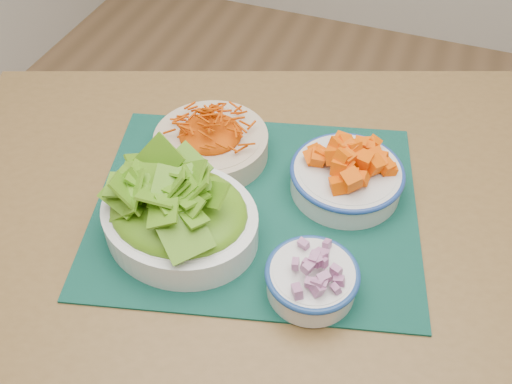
% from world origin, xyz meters
% --- Properties ---
extents(table, '(1.26, 1.05, 0.75)m').
position_xyz_m(table, '(-0.29, 0.09, 0.64)').
color(table, brown).
rests_on(table, ground).
extents(placemat, '(0.61, 0.54, 0.00)m').
position_xyz_m(placemat, '(-0.28, 0.07, 0.75)').
color(placemat, '#072C25').
rests_on(placemat, table).
extents(carrot_bowl, '(0.22, 0.22, 0.07)m').
position_xyz_m(carrot_bowl, '(-0.40, 0.15, 0.79)').
color(carrot_bowl, beige).
rests_on(carrot_bowl, placemat).
extents(squash_bowl, '(0.22, 0.22, 0.09)m').
position_xyz_m(squash_bowl, '(-0.16, 0.15, 0.80)').
color(squash_bowl, silver).
rests_on(squash_bowl, placemat).
extents(lettuce_bowl, '(0.27, 0.24, 0.10)m').
position_xyz_m(lettuce_bowl, '(-0.37, -0.03, 0.80)').
color(lettuce_bowl, white).
rests_on(lettuce_bowl, placemat).
extents(onion_bowl, '(0.15, 0.15, 0.06)m').
position_xyz_m(onion_bowl, '(-0.15, -0.06, 0.79)').
color(onion_bowl, silver).
rests_on(onion_bowl, placemat).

